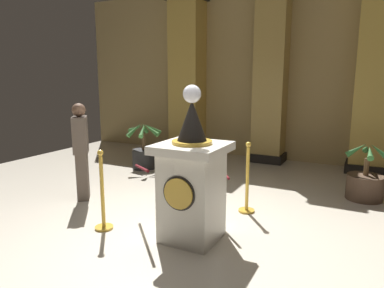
% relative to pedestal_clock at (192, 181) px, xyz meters
% --- Properties ---
extents(ground_plane, '(10.93, 10.93, 0.00)m').
position_rel_pedestal_clock_xyz_m(ground_plane, '(-0.26, 0.24, -0.74)').
color(ground_plane, beige).
extents(back_wall, '(10.93, 0.16, 4.18)m').
position_rel_pedestal_clock_xyz_m(back_wall, '(-0.26, 4.88, 1.36)').
color(back_wall, tan).
rests_on(back_wall, ground_plane).
extents(pedestal_clock, '(0.80, 0.80, 1.89)m').
position_rel_pedestal_clock_xyz_m(pedestal_clock, '(0.00, 0.00, 0.00)').
color(pedestal_clock, silver).
rests_on(pedestal_clock, ground_plane).
extents(stanchion_near, '(0.24, 0.24, 1.06)m').
position_rel_pedestal_clock_xyz_m(stanchion_near, '(0.32, 1.16, -0.36)').
color(stanchion_near, gold).
rests_on(stanchion_near, ground_plane).
extents(stanchion_far, '(0.24, 0.24, 1.07)m').
position_rel_pedestal_clock_xyz_m(stanchion_far, '(-1.17, -0.28, -0.36)').
color(stanchion_far, gold).
rests_on(stanchion_far, ground_plane).
extents(velvet_rope, '(1.50, 1.49, 0.22)m').
position_rel_pedestal_clock_xyz_m(velvet_rope, '(-0.42, 0.44, 0.05)').
color(velvet_rope, '#591419').
extents(column_left, '(0.95, 0.95, 4.02)m').
position_rel_pedestal_clock_xyz_m(column_left, '(-2.43, 4.56, 1.26)').
color(column_left, black).
rests_on(column_left, ground_plane).
extents(column_right, '(0.93, 0.93, 4.02)m').
position_rel_pedestal_clock_xyz_m(column_right, '(1.91, 4.56, 1.26)').
color(column_right, black).
rests_on(column_right, ground_plane).
extents(column_centre_rear, '(0.83, 0.83, 4.02)m').
position_rel_pedestal_clock_xyz_m(column_centre_rear, '(-0.26, 4.56, 1.26)').
color(column_centre_rear, black).
rests_on(column_centre_rear, ground_plane).
extents(potted_palm_left, '(0.83, 0.75, 1.06)m').
position_rel_pedestal_clock_xyz_m(potted_palm_left, '(-2.51, 2.56, -0.40)').
color(potted_palm_left, black).
rests_on(potted_palm_left, ground_plane).
extents(potted_palm_right, '(0.67, 0.69, 0.97)m').
position_rel_pedestal_clock_xyz_m(potted_palm_right, '(1.87, 2.56, -0.47)').
color(potted_palm_right, '#4C3828').
rests_on(potted_palm_right, ground_plane).
extents(bystander_guest, '(0.40, 0.42, 1.58)m').
position_rel_pedestal_clock_xyz_m(bystander_guest, '(-2.25, 0.46, 0.09)').
color(bystander_guest, brown).
rests_on(bystander_guest, ground_plane).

